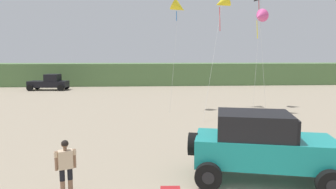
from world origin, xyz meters
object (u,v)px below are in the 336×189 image
at_px(jeep, 262,145).
at_px(kite_blue_swept, 222,3).
at_px(distant_pickup, 50,83).
at_px(kite_white_parafoil, 179,7).
at_px(person_watching, 66,164).
at_px(kite_pink_ribbon, 260,16).

height_order(jeep, kite_blue_swept, kite_blue_swept).
bearing_deg(distant_pickup, kite_white_parafoil, -46.49).
distance_m(jeep, person_watching, 6.16).
bearing_deg(kite_pink_ribbon, jeep, -109.91).
xyz_separation_m(jeep, kite_pink_ribbon, (4.20, 11.59, 5.67)).
bearing_deg(jeep, kite_blue_swept, 81.18).
relative_size(kite_white_parafoil, kite_blue_swept, 0.94).
distance_m(jeep, kite_blue_swept, 16.38).
bearing_deg(kite_pink_ribbon, distant_pickup, 139.41).
xyz_separation_m(jeep, distant_pickup, (-15.64, 28.59, -0.26)).
bearing_deg(person_watching, jeep, 6.05).
xyz_separation_m(person_watching, distant_pickup, (-9.52, 29.24, 0.00)).
relative_size(jeep, person_watching, 3.01).
bearing_deg(kite_blue_swept, jeep, -98.82).
distance_m(distant_pickup, kite_pink_ribbon, 26.79).
relative_size(person_watching, kite_pink_ribbon, 0.22).
xyz_separation_m(person_watching, kite_pink_ribbon, (10.32, 12.24, 5.93)).
height_order(jeep, kite_pink_ribbon, kite_pink_ribbon).
xyz_separation_m(person_watching, kite_white_parafoil, (4.83, 14.13, 6.79)).
bearing_deg(distant_pickup, person_watching, -71.97).
xyz_separation_m(jeep, kite_blue_swept, (2.26, 14.59, 7.09)).
height_order(person_watching, kite_white_parafoil, kite_white_parafoil).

